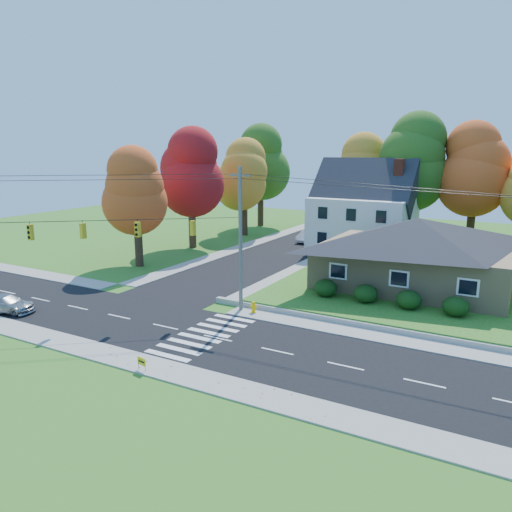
% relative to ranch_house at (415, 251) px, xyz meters
% --- Properties ---
extents(ground, '(120.00, 120.00, 0.00)m').
position_rel_ranch_house_xyz_m(ground, '(-8.00, -16.00, -3.27)').
color(ground, '#3D7923').
extents(road_main, '(90.00, 8.00, 0.02)m').
position_rel_ranch_house_xyz_m(road_main, '(-8.00, -16.00, -3.26)').
color(road_main, black).
rests_on(road_main, ground).
extents(road_cross, '(8.00, 44.00, 0.02)m').
position_rel_ranch_house_xyz_m(road_cross, '(-16.00, 10.00, -3.25)').
color(road_cross, black).
rests_on(road_cross, ground).
extents(sidewalk_north, '(90.00, 2.00, 0.08)m').
position_rel_ranch_house_xyz_m(sidewalk_north, '(-8.00, -11.00, -3.23)').
color(sidewalk_north, '#9C9A90').
rests_on(sidewalk_north, ground).
extents(sidewalk_south, '(90.00, 2.00, 0.08)m').
position_rel_ranch_house_xyz_m(sidewalk_south, '(-8.00, -21.00, -3.23)').
color(sidewalk_south, '#9C9A90').
rests_on(sidewalk_south, ground).
extents(lawn, '(30.00, 30.00, 0.50)m').
position_rel_ranch_house_xyz_m(lawn, '(5.00, 5.00, -3.02)').
color(lawn, '#3D7923').
rests_on(lawn, ground).
extents(ranch_house, '(14.60, 10.60, 5.40)m').
position_rel_ranch_house_xyz_m(ranch_house, '(0.00, 0.00, 0.00)').
color(ranch_house, tan).
rests_on(ranch_house, lawn).
extents(colonial_house, '(10.40, 8.40, 9.60)m').
position_rel_ranch_house_xyz_m(colonial_house, '(-7.96, 12.00, 1.32)').
color(colonial_house, silver).
rests_on(colonial_house, lawn).
extents(hedge_row, '(10.70, 1.70, 1.27)m').
position_rel_ranch_house_xyz_m(hedge_row, '(-0.50, -6.20, -2.13)').
color(hedge_row, '#163A10').
rests_on(hedge_row, lawn).
extents(traffic_infrastructure, '(38.10, 10.66, 10.00)m').
position_rel_ranch_house_xyz_m(traffic_infrastructure, '(-8.15, -14.65, 1.88)').
color(traffic_infrastructure, '#666059').
rests_on(traffic_infrastructure, ground).
extents(tree_lot_0, '(6.72, 6.72, 12.51)m').
position_rel_ranch_house_xyz_m(tree_lot_0, '(-10.00, 18.00, 5.04)').
color(tree_lot_0, '#3F2A19').
rests_on(tree_lot_0, lawn).
extents(tree_lot_1, '(7.84, 7.84, 14.60)m').
position_rel_ranch_house_xyz_m(tree_lot_1, '(-4.00, 17.00, 6.35)').
color(tree_lot_1, '#3F2A19').
rests_on(tree_lot_1, lawn).
extents(tree_lot_2, '(7.28, 7.28, 13.56)m').
position_rel_ranch_house_xyz_m(tree_lot_2, '(2.00, 18.00, 5.70)').
color(tree_lot_2, '#3F2A19').
rests_on(tree_lot_2, lawn).
extents(tree_west_0, '(6.16, 6.16, 11.47)m').
position_rel_ranch_house_xyz_m(tree_west_0, '(-25.00, -4.00, 3.89)').
color(tree_west_0, '#3F2A19').
rests_on(tree_west_0, ground).
extents(tree_west_1, '(7.28, 7.28, 13.56)m').
position_rel_ranch_house_xyz_m(tree_west_1, '(-26.00, 6.00, 5.20)').
color(tree_west_1, '#3F2A19').
rests_on(tree_west_1, ground).
extents(tree_west_2, '(6.72, 6.72, 12.51)m').
position_rel_ranch_house_xyz_m(tree_west_2, '(-25.00, 16.00, 4.54)').
color(tree_west_2, '#3F2A19').
rests_on(tree_west_2, ground).
extents(tree_west_3, '(7.84, 7.84, 14.60)m').
position_rel_ranch_house_xyz_m(tree_west_3, '(-27.00, 24.00, 5.85)').
color(tree_west_3, '#3F2A19').
rests_on(tree_west_3, ground).
extents(silver_sedan, '(4.44, 2.65, 1.21)m').
position_rel_ranch_house_xyz_m(silver_sedan, '(-23.54, -19.10, -2.64)').
color(silver_sedan, '#A2A2A2').
rests_on(silver_sedan, road_main).
extents(white_car, '(1.62, 4.45, 1.46)m').
position_rel_ranch_house_xyz_m(white_car, '(-15.82, 15.59, -2.52)').
color(white_car, silver).
rests_on(white_car, road_cross).
extents(fire_hydrant, '(0.49, 0.38, 0.86)m').
position_rel_ranch_house_xyz_m(fire_hydrant, '(-8.42, -10.91, -2.85)').
color(fire_hydrant, '#FFBC00').
rests_on(fire_hydrant, ground).
extents(yard_sign, '(0.62, 0.15, 0.78)m').
position_rel_ranch_house_xyz_m(yard_sign, '(-8.86, -21.69, -2.71)').
color(yard_sign, black).
rests_on(yard_sign, ground).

